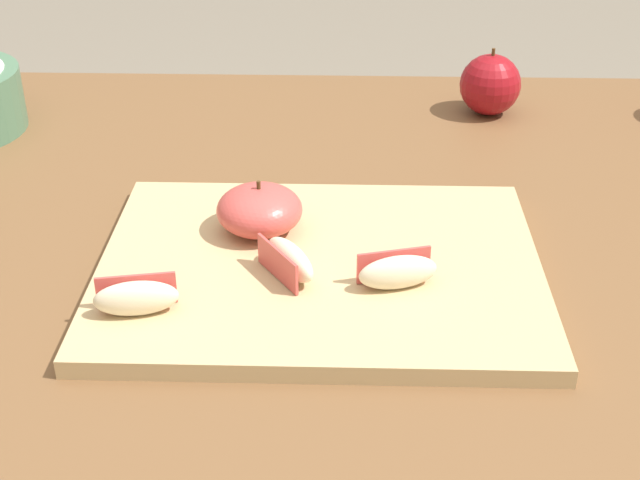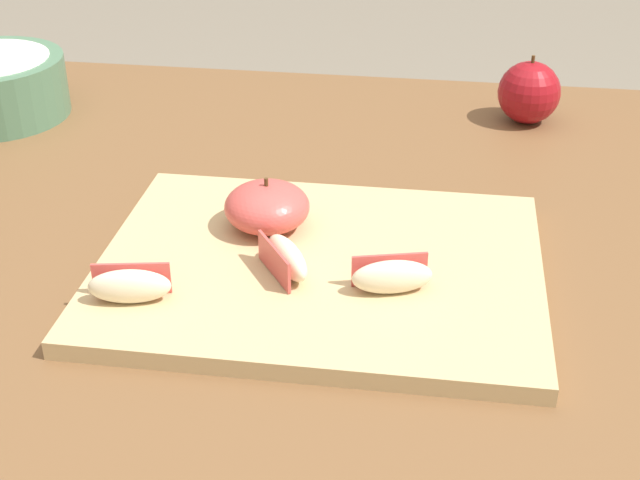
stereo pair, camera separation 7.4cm
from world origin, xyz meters
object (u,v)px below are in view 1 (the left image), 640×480
at_px(apple_half_skin_up, 260,210).
at_px(apple_wedge_front, 289,260).
at_px(apple_wedge_near_knife, 136,297).
at_px(cutting_board, 320,269).
at_px(apple_wedge_middle, 398,271).
at_px(whole_apple_red_delicious, 490,85).

xyz_separation_m(apple_half_skin_up, apple_wedge_front, (0.03, -0.07, -0.01)).
relative_size(apple_wedge_near_knife, apple_wedge_front, 1.03).
bearing_deg(cutting_board, apple_wedge_middle, -31.10).
distance_m(apple_half_skin_up, apple_wedge_front, 0.08).
relative_size(apple_half_skin_up, apple_wedge_middle, 1.12).
distance_m(apple_wedge_front, whole_apple_red_delicious, 0.45).
relative_size(apple_wedge_front, whole_apple_red_delicious, 0.81).
xyz_separation_m(apple_wedge_middle, apple_wedge_front, (-0.09, 0.01, 0.00)).
xyz_separation_m(cutting_board, whole_apple_red_delicious, (0.19, 0.37, 0.03)).
bearing_deg(apple_wedge_near_knife, cutting_board, 30.49).
height_order(apple_half_skin_up, apple_wedge_front, apple_half_skin_up).
height_order(apple_wedge_front, whole_apple_red_delicious, whole_apple_red_delicious).
distance_m(apple_half_skin_up, whole_apple_red_delicious, 0.40).
relative_size(apple_half_skin_up, whole_apple_red_delicious, 0.95).
bearing_deg(cutting_board, whole_apple_red_delicious, 62.86).
bearing_deg(apple_wedge_middle, apple_wedge_near_knife, -167.88).
bearing_deg(apple_wedge_near_knife, whole_apple_red_delicious, 54.07).
bearing_deg(cutting_board, apple_wedge_near_knife, -149.51).
bearing_deg(whole_apple_red_delicious, apple_wedge_near_knife, -125.93).
relative_size(cutting_board, apple_wedge_middle, 5.47).
xyz_separation_m(cutting_board, apple_wedge_near_knife, (-0.14, -0.08, 0.02)).
bearing_deg(apple_wedge_near_knife, apple_wedge_front, 27.27).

